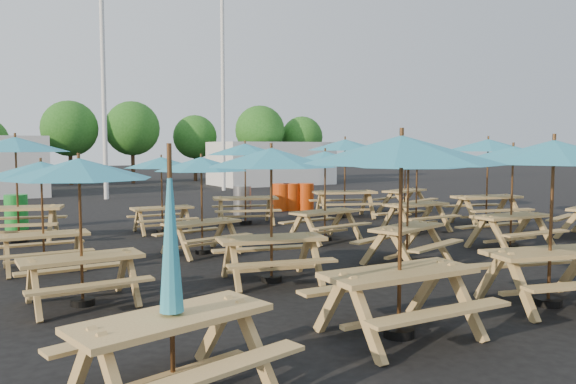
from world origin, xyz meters
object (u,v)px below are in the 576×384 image
picnic_unit_10 (325,162)px  picnic_unit_11 (245,153)px  picnic_unit_2 (41,175)px  picnic_unit_15 (345,149)px  picnic_unit_18 (488,149)px  picnic_unit_6 (201,169)px  picnic_unit_3 (16,150)px  waste_bin_2 (291,197)px  picnic_unit_13 (513,159)px  waste_bin_3 (281,197)px  picnic_unit_9 (408,165)px  picnic_unit_5 (271,164)px  picnic_unit_19 (405,153)px  picnic_unit_0 (172,296)px  picnic_unit_1 (79,176)px  picnic_unit_8 (553,160)px  picnic_unit_7 (161,166)px  picnic_unit_4 (401,160)px  picnic_unit_14 (417,158)px  waste_bin_0 (16,212)px  waste_bin_4 (305,197)px  waste_bin_1 (242,200)px

picnic_unit_10 → picnic_unit_11: 3.69m
picnic_unit_2 → picnic_unit_15: picnic_unit_15 is taller
picnic_unit_18 → picnic_unit_6: bearing=-167.0°
picnic_unit_3 → waste_bin_2: size_ratio=3.17×
picnic_unit_13 → waste_bin_3: 9.43m
picnic_unit_6 → picnic_unit_9: 4.32m
picnic_unit_5 → picnic_unit_18: (8.90, 3.04, 0.22)m
picnic_unit_18 → picnic_unit_19: (0.01, 3.56, -0.15)m
picnic_unit_13 → waste_bin_3: size_ratio=2.46×
picnic_unit_0 → picnic_unit_9: size_ratio=0.85×
picnic_unit_10 → picnic_unit_11: bearing=87.8°
picnic_unit_3 → waste_bin_3: 9.35m
picnic_unit_1 → picnic_unit_8: picnic_unit_8 is taller
waste_bin_3 → picnic_unit_5: bearing=-120.4°
picnic_unit_6 → picnic_unit_8: (2.85, -6.27, 0.27)m
picnic_unit_1 → picnic_unit_5: picnic_unit_5 is taller
picnic_unit_6 → picnic_unit_7: (0.20, 3.41, -0.05)m
picnic_unit_4 → picnic_unit_13: picnic_unit_4 is taller
picnic_unit_3 → picnic_unit_11: picnic_unit_3 is taller
picnic_unit_19 → picnic_unit_11: bearing=160.7°
picnic_unit_7 → picnic_unit_5: bearing=-89.1°
picnic_unit_1 → picnic_unit_8: (5.82, -3.42, 0.23)m
picnic_unit_15 → waste_bin_2: bearing=119.7°
picnic_unit_19 → picnic_unit_14: bearing=-146.4°
waste_bin_2 → picnic_unit_15: bearing=-80.1°
picnic_unit_4 → picnic_unit_13: bearing=29.3°
picnic_unit_0 → picnic_unit_8: bearing=-11.0°
picnic_unit_9 → picnic_unit_14: 4.38m
picnic_unit_9 → picnic_unit_19: bearing=31.2°
picnic_unit_19 → picnic_unit_9: bearing=-150.0°
picnic_unit_15 → waste_bin_2: 3.20m
picnic_unit_3 → picnic_unit_18: picnic_unit_3 is taller
picnic_unit_2 → picnic_unit_7: bearing=46.8°
picnic_unit_2 → waste_bin_0: bearing=91.2°
picnic_unit_13 → picnic_unit_11: bearing=119.7°
waste_bin_0 → picnic_unit_9: bearing=-55.0°
picnic_unit_19 → waste_bin_4: 3.88m
waste_bin_1 → picnic_unit_3: bearing=-162.4°
picnic_unit_3 → picnic_unit_18: 12.78m
picnic_unit_3 → picnic_unit_7: (3.49, -0.23, -0.45)m
picnic_unit_1 → waste_bin_1: bearing=50.8°
picnic_unit_5 → picnic_unit_9: size_ratio=0.98×
picnic_unit_0 → picnic_unit_14: (9.03, 6.51, 1.05)m
picnic_unit_1 → picnic_unit_10: size_ratio=0.88×
picnic_unit_8 → picnic_unit_11: (-0.01, 10.00, 0.00)m
picnic_unit_13 → picnic_unit_3: bearing=148.3°
picnic_unit_3 → picnic_unit_4: (3.37, -9.83, -0.09)m
picnic_unit_4 → waste_bin_4: bearing=64.4°
picnic_unit_3 → waste_bin_4: 10.08m
waste_bin_0 → picnic_unit_11: bearing=-20.1°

